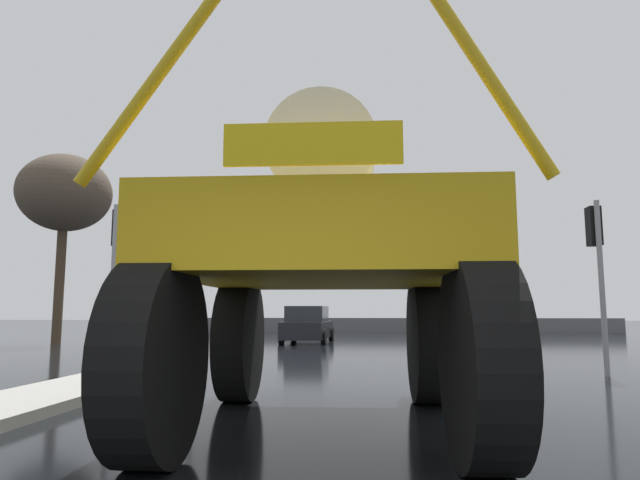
{
  "coord_description": "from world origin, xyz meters",
  "views": [
    {
      "loc": [
        0.61,
        -2.08,
        1.31
      ],
      "look_at": [
        -0.13,
        5.8,
        2.33
      ],
      "focal_mm": 31.17,
      "sensor_mm": 36.0,
      "label": 1
    }
  ],
  "objects_px": {
    "streetlight_far_left": "(197,253)",
    "bare_tree_left": "(65,194)",
    "traffic_signal_far_left": "(482,290)",
    "sedan_ahead": "(308,325)",
    "traffic_signal_near_left": "(118,249)",
    "traffic_signal_near_right": "(596,247)",
    "oversize_sprayer": "(326,266)"
  },
  "relations": [
    {
      "from": "traffic_signal_near_left",
      "to": "bare_tree_left",
      "type": "distance_m",
      "value": 11.76
    },
    {
      "from": "oversize_sprayer",
      "to": "traffic_signal_far_left",
      "type": "bearing_deg",
      "value": -17.25
    },
    {
      "from": "bare_tree_left",
      "to": "streetlight_far_left",
      "type": "bearing_deg",
      "value": 38.79
    },
    {
      "from": "sedan_ahead",
      "to": "bare_tree_left",
      "type": "distance_m",
      "value": 11.37
    },
    {
      "from": "streetlight_far_left",
      "to": "traffic_signal_far_left",
      "type": "bearing_deg",
      "value": 11.82
    },
    {
      "from": "oversize_sprayer",
      "to": "traffic_signal_near_right",
      "type": "distance_m",
      "value": 7.76
    },
    {
      "from": "sedan_ahead",
      "to": "bare_tree_left",
      "type": "relative_size",
      "value": 0.54
    },
    {
      "from": "streetlight_far_left",
      "to": "bare_tree_left",
      "type": "bearing_deg",
      "value": -141.21
    },
    {
      "from": "traffic_signal_near_right",
      "to": "traffic_signal_far_left",
      "type": "distance_m",
      "value": 15.47
    },
    {
      "from": "traffic_signal_near_left",
      "to": "sedan_ahead",
      "type": "bearing_deg",
      "value": 74.94
    },
    {
      "from": "traffic_signal_far_left",
      "to": "streetlight_far_left",
      "type": "distance_m",
      "value": 13.73
    },
    {
      "from": "sedan_ahead",
      "to": "traffic_signal_far_left",
      "type": "distance_m",
      "value": 9.18
    },
    {
      "from": "streetlight_far_left",
      "to": "bare_tree_left",
      "type": "height_order",
      "value": "bare_tree_left"
    },
    {
      "from": "traffic_signal_near_left",
      "to": "bare_tree_left",
      "type": "bearing_deg",
      "value": 126.44
    },
    {
      "from": "traffic_signal_near_right",
      "to": "bare_tree_left",
      "type": "height_order",
      "value": "bare_tree_left"
    },
    {
      "from": "oversize_sprayer",
      "to": "bare_tree_left",
      "type": "distance_m",
      "value": 19.42
    },
    {
      "from": "traffic_signal_far_left",
      "to": "streetlight_far_left",
      "type": "height_order",
      "value": "streetlight_far_left"
    },
    {
      "from": "bare_tree_left",
      "to": "sedan_ahead",
      "type": "bearing_deg",
      "value": 13.42
    },
    {
      "from": "traffic_signal_near_right",
      "to": "traffic_signal_near_left",
      "type": "bearing_deg",
      "value": -179.99
    },
    {
      "from": "traffic_signal_near_left",
      "to": "oversize_sprayer",
      "type": "bearing_deg",
      "value": -47.01
    },
    {
      "from": "sedan_ahead",
      "to": "traffic_signal_near_right",
      "type": "xyz_separation_m",
      "value": [
        7.46,
        -11.39,
        1.93
      ]
    },
    {
      "from": "oversize_sprayer",
      "to": "traffic_signal_far_left",
      "type": "relative_size",
      "value": 1.66
    },
    {
      "from": "oversize_sprayer",
      "to": "streetlight_far_left",
      "type": "relative_size",
      "value": 0.76
    },
    {
      "from": "sedan_ahead",
      "to": "traffic_signal_near_right",
      "type": "height_order",
      "value": "traffic_signal_near_right"
    },
    {
      "from": "sedan_ahead",
      "to": "traffic_signal_near_left",
      "type": "distance_m",
      "value": 11.97
    },
    {
      "from": "oversize_sprayer",
      "to": "traffic_signal_near_left",
      "type": "height_order",
      "value": "oversize_sprayer"
    },
    {
      "from": "traffic_signal_far_left",
      "to": "bare_tree_left",
      "type": "bearing_deg",
      "value": -160.28
    },
    {
      "from": "traffic_signal_near_left",
      "to": "bare_tree_left",
      "type": "xyz_separation_m",
      "value": [
        -6.69,
        9.07,
        3.34
      ]
    },
    {
      "from": "sedan_ahead",
      "to": "traffic_signal_near_left",
      "type": "bearing_deg",
      "value": 167.31
    },
    {
      "from": "bare_tree_left",
      "to": "traffic_signal_far_left",
      "type": "bearing_deg",
      "value": 19.72
    },
    {
      "from": "traffic_signal_far_left",
      "to": "streetlight_far_left",
      "type": "xyz_separation_m",
      "value": [
        -13.35,
        -2.79,
        1.6
      ]
    },
    {
      "from": "sedan_ahead",
      "to": "traffic_signal_near_left",
      "type": "relative_size",
      "value": 1.12
    }
  ]
}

